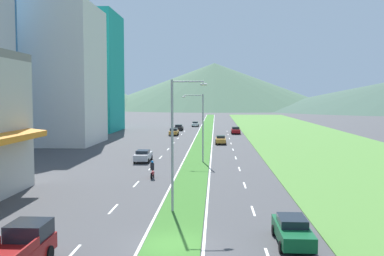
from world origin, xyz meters
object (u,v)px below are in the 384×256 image
at_px(car_4, 179,127).
at_px(car_6, 236,130).
at_px(street_lamp_mid, 200,123).
at_px(car_3, 221,140).
at_px(car_1, 195,124).
at_px(car_7, 292,230).
at_px(pickup_truck_0, 18,251).
at_px(motorcycle_rider, 152,171).
at_px(car_0, 143,156).
at_px(street_lamp_near, 176,137).
at_px(car_2, 174,132).

bearing_deg(car_4, car_6, -124.34).
relative_size(street_lamp_mid, car_3, 1.84).
bearing_deg(car_1, street_lamp_mid, -176.77).
bearing_deg(car_7, car_3, -176.26).
xyz_separation_m(car_7, pickup_truck_0, (-13.53, -4.60, 0.21)).
height_order(street_lamp_mid, pickup_truck_0, street_lamp_mid).
distance_m(car_4, motorcycle_rider, 63.36).
relative_size(car_0, car_7, 0.97).
bearing_deg(car_1, motorcycle_rider, 179.50).
distance_m(street_lamp_near, car_1, 91.15).
xyz_separation_m(car_4, motorcycle_rider, (2.70, -63.30, 0.00)).
bearing_deg(car_1, car_3, -171.73).
distance_m(street_lamp_mid, car_1, 67.50).
distance_m(car_6, motorcycle_rider, 55.13).
bearing_deg(street_lamp_near, car_6, 83.81).
relative_size(car_6, pickup_truck_0, 0.86).
height_order(car_0, motorcycle_rider, motorcycle_rider).
distance_m(car_1, car_3, 45.67).
height_order(car_4, motorcycle_rider, motorcycle_rider).
height_order(car_4, pickup_truck_0, pickup_truck_0).
height_order(car_0, car_2, car_2).
bearing_deg(car_2, car_7, -169.08).
distance_m(car_1, pickup_truck_0, 102.14).
bearing_deg(car_7, motorcycle_rider, -151.01).
bearing_deg(motorcycle_rider, car_0, 14.13).
distance_m(car_0, car_7, 33.30).
bearing_deg(street_lamp_mid, car_6, 81.61).
distance_m(street_lamp_near, pickup_truck_0, 13.56).
bearing_deg(car_7, car_2, -169.08).
relative_size(car_1, car_6, 0.98).
relative_size(car_3, pickup_truck_0, 0.86).
bearing_deg(car_2, car_6, -71.41).
distance_m(car_1, motorcycle_rider, 78.22).
xyz_separation_m(pickup_truck_0, motorcycle_rider, (2.85, 23.86, -0.24)).
bearing_deg(street_lamp_near, car_0, 104.94).
height_order(street_lamp_mid, car_2, street_lamp_mid).
xyz_separation_m(street_lamp_near, street_lamp_mid, (0.90, 23.72, -0.43)).
bearing_deg(car_3, car_7, 3.74).
relative_size(car_6, car_7, 0.98).
bearing_deg(car_3, car_2, -149.20).
relative_size(car_3, car_7, 0.98).
xyz_separation_m(car_6, motorcycle_rider, (-10.83, -54.06, -0.05)).
xyz_separation_m(car_2, pickup_truck_0, (-0.25, -73.40, 0.20)).
bearing_deg(motorcycle_rider, car_2, 3.00).
relative_size(car_3, car_4, 1.00).
bearing_deg(car_3, car_1, -171.73).
bearing_deg(car_2, car_3, -149.20).
relative_size(street_lamp_near, car_4, 2.03).
distance_m(street_lamp_near, car_4, 76.47).
relative_size(car_1, car_4, 0.97).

